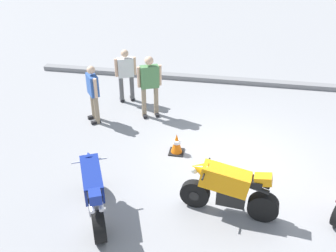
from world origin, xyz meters
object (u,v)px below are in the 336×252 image
motorcycle_orange_sportbike (229,188)px  person_in_white_shirt (126,73)px  motorcycle_blue_sportbike (94,190)px  person_in_green_shirt (150,82)px  person_in_blue_shirt (93,91)px  traffic_cone (177,144)px

motorcycle_orange_sportbike → person_in_white_shirt: size_ratio=1.19×
motorcycle_blue_sportbike → person_in_green_shirt: (0.21, 4.11, 0.44)m
motorcycle_orange_sportbike → person_in_white_shirt: 5.43m
person_in_blue_shirt → traffic_cone: (2.47, -1.17, -0.66)m
person_in_blue_shirt → traffic_cone: bearing=118.5°
motorcycle_blue_sportbike → person_in_blue_shirt: size_ratio=1.13×
person_in_green_shirt → person_in_white_shirt: 1.17m
traffic_cone → motorcycle_blue_sportbike: bearing=-117.6°
person_in_white_shirt → person_in_blue_shirt: 1.42m
motorcycle_blue_sportbike → person_in_green_shirt: person_in_green_shirt is taller
person_in_green_shirt → person_in_blue_shirt: size_ratio=1.09×
motorcycle_blue_sportbike → person_in_blue_shirt: bearing=-6.0°
motorcycle_orange_sportbike → person_in_green_shirt: size_ratio=1.10×
motorcycle_blue_sportbike → person_in_white_shirt: bearing=-17.2°
motorcycle_orange_sportbike → person_in_blue_shirt: person_in_blue_shirt is taller
person_in_white_shirt → person_in_blue_shirt: size_ratio=1.01×
motorcycle_blue_sportbike → motorcycle_orange_sportbike: same height
person_in_blue_shirt → motorcycle_blue_sportbike: bearing=72.9°
motorcycle_blue_sportbike → person_in_white_shirt: 4.92m
person_in_green_shirt → traffic_cone: bearing=7.0°
motorcycle_blue_sportbike → person_in_green_shirt: 4.14m
traffic_cone → motorcycle_orange_sportbike: bearing=-54.8°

